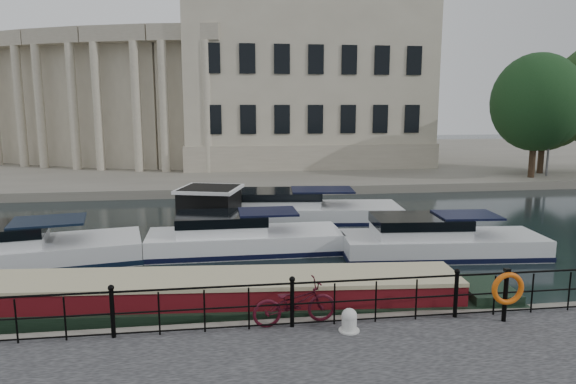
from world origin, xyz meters
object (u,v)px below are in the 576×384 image
(bicycle, at_px, (294,303))
(harbour_hut, at_px, (210,214))
(life_ring_post, at_px, (507,289))
(mooring_bollard, at_px, (349,320))
(narrowboat, at_px, (220,306))

(bicycle, distance_m, harbour_hut, 11.09)
(bicycle, distance_m, life_ring_post, 5.01)
(life_ring_post, height_order, harbour_hut, harbour_hut)
(mooring_bollard, height_order, harbour_hut, harbour_hut)
(life_ring_post, distance_m, harbour_hut, 13.47)
(mooring_bollard, distance_m, harbour_hut, 11.89)
(mooring_bollard, relative_size, life_ring_post, 0.41)
(life_ring_post, relative_size, narrowboat, 0.08)
(bicycle, xyz_separation_m, life_ring_post, (4.97, -0.60, 0.29))
(life_ring_post, xyz_separation_m, harbour_hut, (-7.02, 11.49, -0.41))
(mooring_bollard, distance_m, life_ring_post, 3.83)
(narrowboat, bearing_deg, bicycle, -41.00)
(harbour_hut, bearing_deg, bicycle, -62.48)
(life_ring_post, bearing_deg, mooring_bollard, 179.20)
(mooring_bollard, height_order, life_ring_post, life_ring_post)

